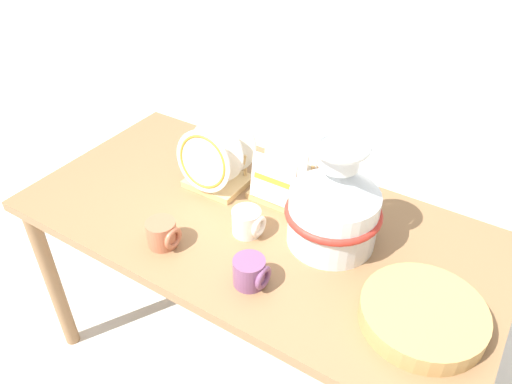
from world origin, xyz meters
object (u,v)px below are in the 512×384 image
at_px(wicker_charger_stack, 423,315).
at_px(mug_plum_glaze, 251,272).
at_px(dish_rack_square_plates, 284,183).
at_px(ceramic_vase, 334,203).
at_px(dish_rack_round_plates, 215,164).
at_px(mug_terracotta_glaze, 163,234).
at_px(mug_cream_glaze, 248,222).

distance_m(wicker_charger_stack, mug_plum_glaze, 0.45).
distance_m(dish_rack_square_plates, mug_plum_glaze, 0.41).
relative_size(ceramic_vase, wicker_charger_stack, 1.09).
height_order(ceramic_vase, dish_rack_round_plates, ceramic_vase).
height_order(dish_rack_square_plates, mug_plum_glaze, dish_rack_square_plates).
bearing_deg(dish_rack_round_plates, dish_rack_square_plates, 19.45).
xyz_separation_m(ceramic_vase, dish_rack_square_plates, (-0.23, 0.12, -0.09)).
relative_size(dish_rack_square_plates, mug_terracotta_glaze, 2.01).
relative_size(ceramic_vase, mug_cream_glaze, 3.54).
xyz_separation_m(ceramic_vase, mug_terracotta_glaze, (-0.41, -0.28, -0.10)).
xyz_separation_m(wicker_charger_stack, mug_terracotta_glaze, (-0.74, -0.13, 0.01)).
distance_m(dish_rack_square_plates, wicker_charger_stack, 0.62).
distance_m(mug_plum_glaze, mug_cream_glaze, 0.21).
bearing_deg(wicker_charger_stack, mug_cream_glaze, 174.95).
bearing_deg(dish_rack_square_plates, dish_rack_round_plates, -160.55).
xyz_separation_m(mug_terracotta_glaze, mug_cream_glaze, (0.18, 0.18, 0.00)).
height_order(ceramic_vase, mug_cream_glaze, ceramic_vase).
bearing_deg(mug_cream_glaze, dish_rack_round_plates, 147.22).
xyz_separation_m(dish_rack_square_plates, wicker_charger_stack, (0.56, -0.28, -0.02)).
xyz_separation_m(ceramic_vase, wicker_charger_stack, (0.33, -0.15, -0.12)).
bearing_deg(mug_terracotta_glaze, mug_cream_glaze, 44.49).
xyz_separation_m(ceramic_vase, mug_cream_glaze, (-0.23, -0.10, -0.10)).
bearing_deg(dish_rack_round_plates, mug_plum_glaze, -42.17).
height_order(ceramic_vase, dish_rack_square_plates, ceramic_vase).
bearing_deg(mug_terracotta_glaze, dish_rack_square_plates, 66.25).
bearing_deg(mug_plum_glaze, ceramic_vase, 68.69).
xyz_separation_m(dish_rack_round_plates, wicker_charger_stack, (0.78, -0.20, -0.06)).
bearing_deg(ceramic_vase, wicker_charger_stack, -25.14).
xyz_separation_m(ceramic_vase, mug_plum_glaze, (-0.11, -0.27, -0.10)).
xyz_separation_m(dish_rack_round_plates, mug_plum_glaze, (0.35, -0.32, -0.05)).
distance_m(mug_terracotta_glaze, mug_cream_glaze, 0.25).
xyz_separation_m(dish_rack_round_plates, mug_cream_glaze, (0.23, -0.15, -0.05)).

